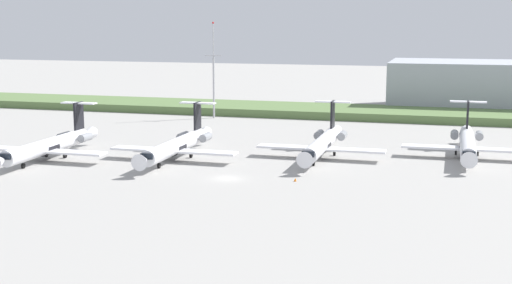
# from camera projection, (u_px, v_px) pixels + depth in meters

# --- Properties ---
(ground_plane) EXTENTS (500.00, 500.00, 0.00)m
(ground_plane) POSITION_uv_depth(u_px,v_px,m) (275.00, 146.00, 136.71)
(ground_plane) COLOR #9E9B96
(grass_berm) EXTENTS (320.00, 20.00, 2.01)m
(grass_berm) POSITION_uv_depth(u_px,v_px,m) (319.00, 111.00, 181.26)
(grass_berm) COLOR #597542
(grass_berm) RESTS_ON ground
(regional_jet_nearest) EXTENTS (22.81, 31.00, 9.00)m
(regional_jet_nearest) POSITION_uv_depth(u_px,v_px,m) (49.00, 145.00, 122.75)
(regional_jet_nearest) COLOR white
(regional_jet_nearest) RESTS_ON ground
(regional_jet_second) EXTENTS (22.81, 31.00, 9.00)m
(regional_jet_second) POSITION_uv_depth(u_px,v_px,m) (177.00, 145.00, 122.93)
(regional_jet_second) COLOR white
(regional_jet_second) RESTS_ON ground
(regional_jet_third) EXTENTS (22.81, 31.00, 9.00)m
(regional_jet_third) POSITION_uv_depth(u_px,v_px,m) (322.00, 143.00, 124.86)
(regional_jet_third) COLOR white
(regional_jet_third) RESTS_ON ground
(regional_jet_fourth) EXTENTS (22.81, 31.00, 9.00)m
(regional_jet_fourth) POSITION_uv_depth(u_px,v_px,m) (467.00, 143.00, 124.78)
(regional_jet_fourth) COLOR white
(regional_jet_fourth) RESTS_ON ground
(antenna_mast) EXTENTS (4.40, 0.50, 23.88)m
(antenna_mast) POSITION_uv_depth(u_px,v_px,m) (214.00, 79.00, 173.84)
(antenna_mast) COLOR #B2B2B7
(antenna_mast) RESTS_ON ground
(distant_hangar) EXTENTS (56.90, 27.56, 13.16)m
(distant_hangar) POSITION_uv_depth(u_px,v_px,m) (497.00, 86.00, 189.34)
(distant_hangar) COLOR #9EA3AD
(distant_hangar) RESTS_ON ground
(safety_cone_front_marker) EXTENTS (0.44, 0.44, 0.55)m
(safety_cone_front_marker) POSITION_uv_depth(u_px,v_px,m) (295.00, 180.00, 106.34)
(safety_cone_front_marker) COLOR orange
(safety_cone_front_marker) RESTS_ON ground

